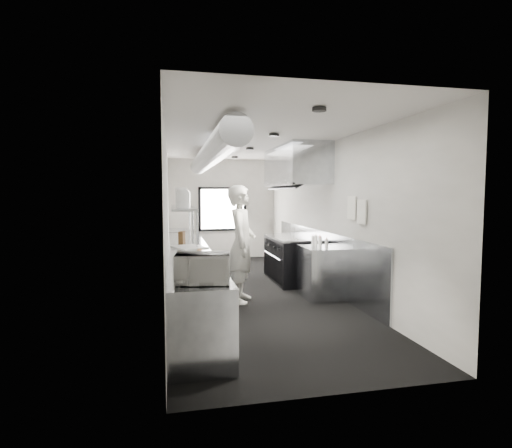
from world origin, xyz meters
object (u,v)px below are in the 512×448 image
plate_stack_a (183,200)px  squeeze_bottle_b (320,243)px  prep_counter (189,275)px  range (292,259)px  knife_block (182,237)px  squeeze_bottle_d (316,241)px  small_plate (200,254)px  squeeze_bottle_c (320,242)px  pass_shelf (183,208)px  plate_stack_d (181,197)px  squeeze_bottle_a (327,244)px  cutting_board (189,247)px  bottle_station (321,272)px  far_work_table (183,247)px  squeeze_bottle_e (313,240)px  line_cook (242,244)px  plate_stack_c (183,198)px  microwave (203,268)px  plate_stack_b (184,200)px  deli_tub_b (180,266)px  exhaust_hood (295,167)px  deli_tub_a (180,272)px

plate_stack_a → squeeze_bottle_b: (2.28, -1.05, -0.72)m
prep_counter → plate_stack_a: plate_stack_a is taller
range → knife_block: bearing=-173.4°
prep_counter → squeeze_bottle_d: 2.33m
small_plate → squeeze_bottle_c: bearing=12.0°
pass_shelf → plate_stack_d: (-0.02, 0.63, 0.23)m
knife_block → squeeze_bottle_a: size_ratio=1.28×
prep_counter → cutting_board: (0.02, 0.16, 0.46)m
bottle_station → far_work_table: (-2.30, 3.90, 0.00)m
knife_block → squeeze_bottle_e: size_ratio=1.33×
prep_counter → bottle_station: 2.31m
line_cook → squeeze_bottle_d: (1.39, 0.16, 0.00)m
squeeze_bottle_c → squeeze_bottle_d: 0.21m
plate_stack_c → bottle_station: bearing=-40.4°
microwave → plate_stack_b: (-0.06, 3.84, 0.65)m
deli_tub_b → plate_stack_d: plate_stack_d is taller
small_plate → exhaust_hood: bearing=41.6°
exhaust_hood → squeeze_bottle_e: (-0.01, -1.12, -1.41)m
bottle_station → plate_stack_a: bearing=159.0°
range → cutting_board: size_ratio=2.69×
plate_stack_b → squeeze_bottle_a: 2.94m
squeeze_bottle_e → deli_tub_a: bearing=-136.5°
line_cook → deli_tub_a: bearing=169.6°
small_plate → squeeze_bottle_d: 2.23m
squeeze_bottle_d → squeeze_bottle_e: (-0.03, 0.09, -0.01)m
range → squeeze_bottle_c: squeeze_bottle_c is taller
small_plate → squeeze_bottle_c: size_ratio=1.05×
knife_block → bottle_station: bearing=-8.8°
pass_shelf → deli_tub_a: pass_shelf is taller
squeeze_bottle_a → squeeze_bottle_d: squeeze_bottle_d is taller
plate_stack_b → far_work_table: bearing=89.4°
range → far_work_table: size_ratio=1.33×
line_cook → cutting_board: (-0.86, 0.34, -0.08)m
plate_stack_a → plate_stack_c: size_ratio=0.88×
prep_counter → squeeze_bottle_d: size_ratio=33.33×
bottle_station → knife_block: knife_block is taller
prep_counter → pass_shelf: 1.85m
bottle_station → plate_stack_b: 2.99m
plate_stack_a → plate_stack_c: (0.03, 1.07, 0.02)m
pass_shelf → small_plate: size_ratio=15.26×
small_plate → squeeze_bottle_b: (2.08, 0.33, 0.09)m
far_work_table → plate_stack_b: size_ratio=4.28×
plate_stack_d → squeeze_bottle_e: 3.18m
line_cook → deli_tub_b: line_cook is taller
bottle_station → cutting_board: 2.36m
prep_counter → plate_stack_c: (-0.03, 1.78, 1.29)m
plate_stack_d → squeeze_bottle_d: size_ratio=2.19×
far_work_table → squeeze_bottle_a: size_ratio=7.11×
pass_shelf → squeeze_bottle_b: 2.96m
range → squeeze_bottle_e: bearing=-87.4°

